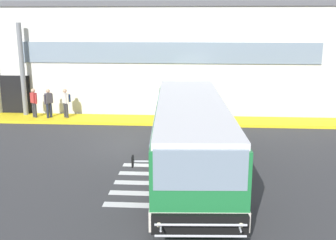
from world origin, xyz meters
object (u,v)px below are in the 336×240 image
Objects in this scene: entry_support_column at (22,70)px; passenger_at_curb_edge at (66,101)px; bus_main_foreground at (191,138)px; passenger_near_column at (34,101)px; safety_bollard_yellow at (209,120)px; passenger_by_doorway at (49,102)px.

passenger_at_curb_edge is (2.65, -0.53, -1.71)m from entry_support_column.
passenger_at_curb_edge is (-7.28, 7.76, -0.22)m from bus_main_foreground.
passenger_at_curb_edge is (1.85, 0.10, 0.03)m from passenger_near_column.
passenger_near_column reaches higher than safety_bollard_yellow.
entry_support_column reaches higher than passenger_at_curb_edge.
safety_bollard_yellow is (8.17, -1.27, -0.66)m from passenger_at_curb_edge.
bus_main_foreground reaches higher than passenger_at_curb_edge.
safety_bollard_yellow is (9.14, -1.13, -0.63)m from passenger_by_doorway.
entry_support_column is 3.19× the size of passenger_at_curb_edge.
passenger_at_curb_edge is 1.86× the size of safety_bollard_yellow.
safety_bollard_yellow is (10.02, -1.18, -0.63)m from passenger_near_column.
passenger_by_doorway is 1.00× the size of passenger_at_curb_edge.
passenger_at_curb_edge reaches higher than safety_bollard_yellow.
passenger_by_doorway is 9.23m from safety_bollard_yellow.
passenger_by_doorway and passenger_at_curb_edge have the same top height.
passenger_near_column is (-9.13, 7.67, -0.25)m from bus_main_foreground.
entry_support_column is at bearing 142.07° from passenger_near_column.
bus_main_foreground reaches higher than passenger_by_doorway.
passenger_near_column is at bearing 139.96° from bus_main_foreground.
safety_bollard_yellow is at bearing 82.15° from bus_main_foreground.
entry_support_column is 5.94× the size of safety_bollard_yellow.
entry_support_column reaches higher than passenger_by_doorway.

